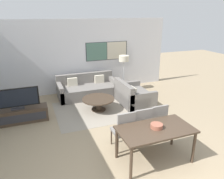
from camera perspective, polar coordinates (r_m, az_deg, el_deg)
name	(u,v)px	position (r m, az deg, el deg)	size (l,w,h in m)	color
wall_back	(81,56)	(8.65, -8.10, 8.61)	(7.25, 0.09, 2.80)	silver
area_rug	(99,110)	(7.18, -3.54, -5.31)	(2.74, 2.18, 0.01)	gray
tv_console	(19,115)	(6.88, -23.14, -6.24)	(1.61, 0.46, 0.42)	#423326
television	(16,99)	(6.69, -23.72, -2.23)	(1.22, 0.20, 0.61)	#2D2D33
sofa_main	(87,89)	(8.31, -6.44, 0.11)	(2.19, 1.00, 0.82)	slate
sofa_side	(132,96)	(7.57, 5.36, -1.83)	(1.00, 1.38, 0.82)	slate
coffee_table	(98,101)	(7.06, -3.59, -3.10)	(1.04, 1.04, 0.40)	#423326
dining_table	(155,132)	(4.68, 11.29, -10.85)	(1.56, 0.84, 0.77)	#423326
dining_chair_left	(124,129)	(5.02, 3.19, -10.21)	(0.46, 0.46, 0.98)	gray
dining_chair_centre	(141,125)	(5.22, 7.54, -9.10)	(0.46, 0.46, 0.98)	gray
dining_chair_right	(156,121)	(5.45, 11.51, -8.03)	(0.46, 0.46, 0.98)	gray
fruit_bowl	(157,126)	(4.64, 11.57, -9.25)	(0.26, 0.26, 0.09)	#995642
floor_lamp	(124,61)	(8.54, 3.08, 7.51)	(0.38, 0.38, 1.44)	#2D2D33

